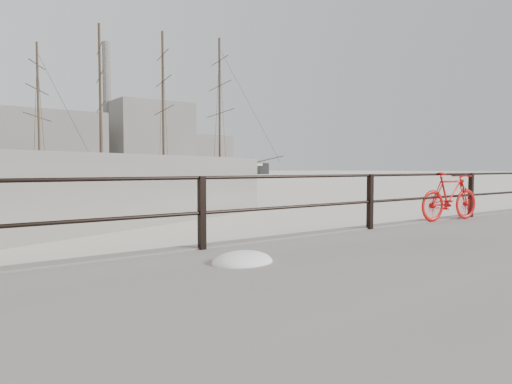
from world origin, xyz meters
TOP-DOWN VIEW (x-y plane):
  - ground at (0.00, 0.00)m, footprint 400.00×400.00m
  - guardrail at (0.00, -0.15)m, footprint 28.00×0.10m
  - bicycle at (-1.04, -0.25)m, footprint 1.71×0.48m
  - barque_black at (34.65, 90.23)m, footprint 62.08×31.82m
  - industrial_west at (20.00, 140.00)m, footprint 32.00×18.00m
  - industrial_mid at (55.00, 145.00)m, footprint 26.00×20.00m
  - industrial_east at (78.00, 150.00)m, footprint 20.00×16.00m
  - smokestack at (42.00, 150.00)m, footprint 2.80×2.80m

SIDE VIEW (x-z plane):
  - ground at x=0.00m, z-range 0.00..0.00m
  - barque_black at x=34.65m, z-range -16.80..16.80m
  - guardrail at x=0.00m, z-range 0.35..1.35m
  - bicycle at x=-1.04m, z-range 0.35..1.37m
  - industrial_east at x=78.00m, z-range 0.00..14.00m
  - industrial_west at x=20.00m, z-range 0.00..18.00m
  - industrial_mid at x=55.00m, z-range 0.00..24.00m
  - smokestack at x=42.00m, z-range 0.00..44.00m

